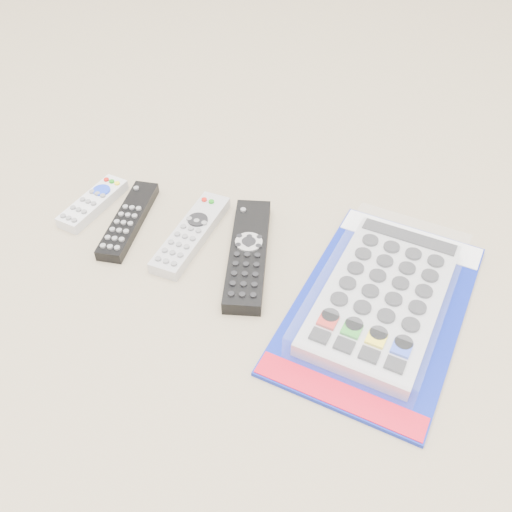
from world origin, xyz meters
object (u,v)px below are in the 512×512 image
(remote_large_black, at_px, (248,253))
(jumbo_remote_packaged, at_px, (383,295))
(remote_silver_dvd, at_px, (191,234))
(remote_slim_black, at_px, (129,220))
(remote_small_grey, at_px, (93,203))

(remote_large_black, xyz_separation_m, jumbo_remote_packaged, (0.20, -0.04, 0.01))
(remote_large_black, height_order, jumbo_remote_packaged, jumbo_remote_packaged)
(jumbo_remote_packaged, bearing_deg, remote_large_black, -179.79)
(remote_large_black, bearing_deg, remote_silver_dvd, 156.98)
(remote_slim_black, distance_m, remote_large_black, 0.21)
(remote_slim_black, distance_m, remote_silver_dvd, 0.11)
(remote_slim_black, xyz_separation_m, jumbo_remote_packaged, (0.41, -0.06, 0.01))
(remote_slim_black, bearing_deg, remote_silver_dvd, -6.28)
(remote_small_grey, distance_m, remote_slim_black, 0.08)
(remote_large_black, relative_size, jumbo_remote_packaged, 0.59)
(remote_slim_black, relative_size, jumbo_remote_packaged, 0.47)
(remote_slim_black, bearing_deg, remote_small_grey, 158.01)
(remote_silver_dvd, height_order, remote_large_black, remote_large_black)
(remote_small_grey, distance_m, jumbo_remote_packaged, 0.49)
(remote_slim_black, bearing_deg, remote_large_black, -10.94)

